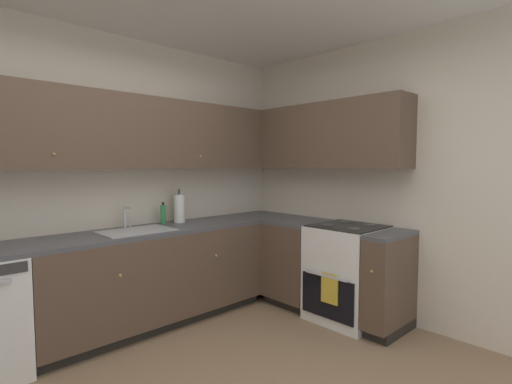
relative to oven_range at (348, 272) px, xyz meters
The scene contains 13 objects.
wall_back 2.48m from the oven_range, 140.47° to the left, with size 4.25×0.05×2.63m, color beige.
wall_right 0.98m from the oven_range, 47.47° to the right, with size 0.05×3.68×2.63m, color beige.
lower_cabinets_back 1.80m from the oven_range, 139.77° to the left, with size 2.11×0.62×0.85m.
countertop_back 1.84m from the oven_range, 139.89° to the left, with size 3.31×0.60×0.04m, color #4C4C51.
lower_cabinets_right 0.29m from the oven_range, 93.04° to the left, with size 0.62×1.40×0.85m.
countertop_right 0.51m from the oven_range, 93.61° to the left, with size 0.60×1.40×0.03m.
oven_range is the anchor object (origin of this frame).
upper_cabinets_back 2.39m from the oven_range, 139.78° to the left, with size 2.99×0.34×0.64m.
upper_cabinets_right 1.39m from the oven_range, 75.88° to the left, with size 0.32×1.95×0.64m.
sink 1.96m from the oven_range, 144.03° to the left, with size 0.60×0.40×0.10m.
faucet 2.12m from the oven_range, 139.24° to the left, with size 0.07×0.16×0.20m.
soap_bottle 1.85m from the oven_range, 131.25° to the left, with size 0.05×0.05×0.21m.
paper_towel_roll 1.75m from the oven_range, 127.28° to the left, with size 0.11×0.11×0.34m.
Camera 1 is at (-1.27, -1.64, 1.46)m, focal length 26.92 mm.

